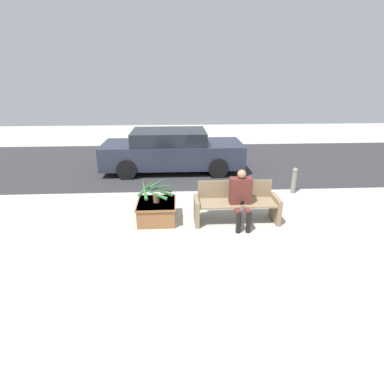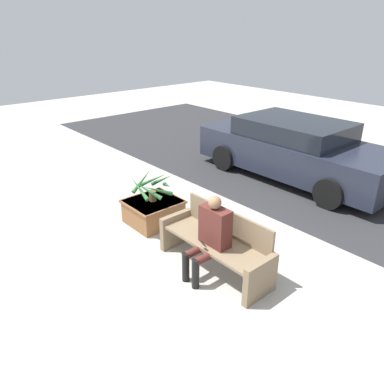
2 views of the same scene
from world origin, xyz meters
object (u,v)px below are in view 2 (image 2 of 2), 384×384
object	(u,v)px
person_seated	(211,233)
planter_box	(153,211)
parked_car	(295,149)
potted_plant	(153,186)
bench	(217,243)

from	to	relation	value
person_seated	planter_box	bearing A→B (deg)	170.63
planter_box	parked_car	bearing A→B (deg)	85.19
potted_plant	parked_car	xyz separation A→B (m)	(0.32, 3.78, -0.03)
person_seated	parked_car	bearing A→B (deg)	109.74
parked_car	bench	bearing A→B (deg)	-70.13
planter_box	parked_car	world-z (taller)	parked_car
person_seated	planter_box	xyz separation A→B (m)	(-1.78, 0.29, -0.43)
person_seated	parked_car	distance (m)	4.34
person_seated	parked_car	xyz separation A→B (m)	(-1.47, 4.08, 0.01)
potted_plant	planter_box	bearing A→B (deg)	-101.62
bench	person_seated	distance (m)	0.32
person_seated	bench	bearing A→B (deg)	106.92
bench	person_seated	bearing A→B (deg)	-73.08
parked_car	planter_box	bearing A→B (deg)	-94.81
bench	planter_box	xyz separation A→B (m)	(-1.73, 0.11, -0.18)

